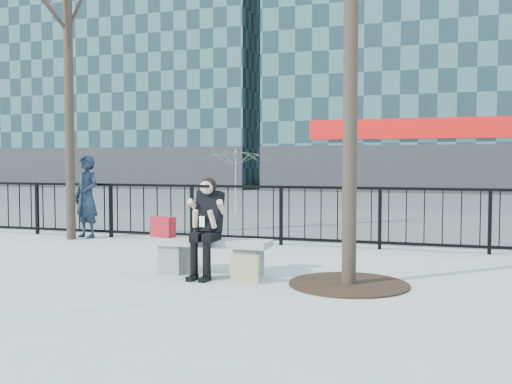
% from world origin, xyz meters
% --- Properties ---
extents(ground, '(120.00, 120.00, 0.00)m').
position_xyz_m(ground, '(0.00, 0.00, 0.00)').
color(ground, '#A4A39E').
rests_on(ground, ground).
extents(street_surface, '(60.00, 23.00, 0.01)m').
position_xyz_m(street_surface, '(0.00, 15.00, 0.00)').
color(street_surface, '#474747').
rests_on(street_surface, ground).
extents(railing, '(14.00, 0.06, 1.10)m').
position_xyz_m(railing, '(0.00, 3.00, 0.55)').
color(railing, black).
rests_on(railing, ground).
extents(building_left, '(16.20, 10.20, 22.60)m').
position_xyz_m(building_left, '(-15.00, 27.00, 11.30)').
color(building_left, '#487074').
rests_on(building_left, ground).
extents(tree_grate, '(1.50, 1.50, 0.02)m').
position_xyz_m(tree_grate, '(1.90, -0.10, 0.01)').
color(tree_grate, black).
rests_on(tree_grate, ground).
extents(bench_main, '(1.65, 0.46, 0.49)m').
position_xyz_m(bench_main, '(0.00, 0.00, 0.30)').
color(bench_main, slate).
rests_on(bench_main, ground).
extents(seated_woman, '(0.50, 0.64, 1.34)m').
position_xyz_m(seated_woman, '(0.00, -0.16, 0.67)').
color(seated_woman, black).
rests_on(seated_woman, ground).
extents(handbag, '(0.37, 0.23, 0.28)m').
position_xyz_m(handbag, '(-0.73, 0.02, 0.63)').
color(handbag, '#A3141F').
rests_on(handbag, bench_main).
extents(shopping_bag, '(0.38, 0.18, 0.35)m').
position_xyz_m(shopping_bag, '(0.61, -0.36, 0.17)').
color(shopping_bag, '#C2B589').
rests_on(shopping_bag, ground).
extents(standing_man, '(0.71, 0.57, 1.68)m').
position_xyz_m(standing_man, '(-3.84, 2.80, 0.84)').
color(standing_man, black).
rests_on(standing_man, ground).
extents(vendor_umbrella, '(2.74, 2.77, 1.94)m').
position_xyz_m(vendor_umbrella, '(-2.38, 7.78, 0.97)').
color(vendor_umbrella, yellow).
rests_on(vendor_umbrella, ground).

